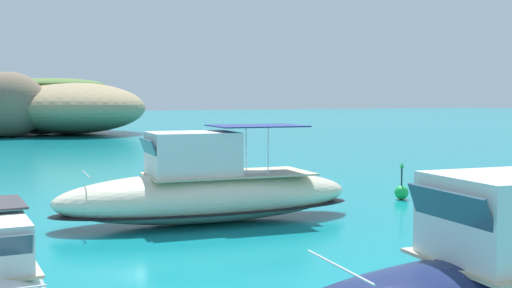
{
  "coord_description": "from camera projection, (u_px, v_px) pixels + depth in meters",
  "views": [
    {
      "loc": [
        -12.48,
        -6.15,
        4.05
      ],
      "look_at": [
        -1.29,
        15.12,
        2.36
      ],
      "focal_mm": 45.68,
      "sensor_mm": 36.0,
      "label": 1
    }
  ],
  "objects": [
    {
      "name": "channel_buoy",
      "position": [
        401.0,
        191.0,
        26.04
      ],
      "size": [
        0.56,
        0.56,
        1.48
      ],
      "color": "green",
      "rests_on": "ground"
    },
    {
      "name": "motorboat_cream",
      "position": [
        206.0,
        192.0,
        21.26
      ],
      "size": [
        10.35,
        4.21,
        3.15
      ],
      "color": "beige",
      "rests_on": "ground"
    },
    {
      "name": "islet_small",
      "position": [
        50.0,
        108.0,
        74.04
      ],
      "size": [
        21.32,
        23.4,
        6.82
      ],
      "color": "#9E8966",
      "rests_on": "ground"
    }
  ]
}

